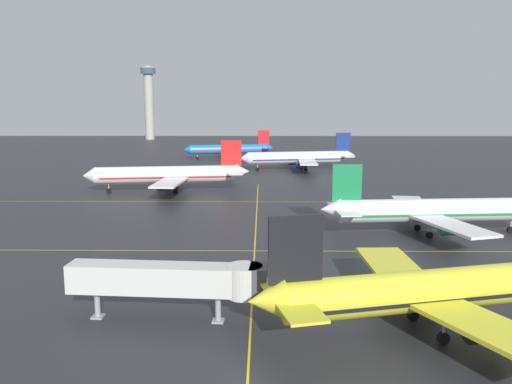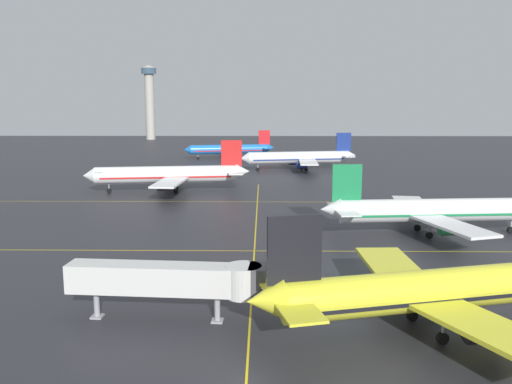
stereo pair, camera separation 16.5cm
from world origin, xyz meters
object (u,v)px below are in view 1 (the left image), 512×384
object	(u,v)px
airliner_far_right_stand	(230,149)
jet_bridge	(182,280)
airliner_second_row	(433,211)
airliner_third_row	(169,175)
airliner_far_left_stand	(299,158)
control_tower	(149,97)
airliner_front_gate	(444,289)

from	to	relation	value
airliner_far_right_stand	jet_bridge	distance (m)	147.86
airliner_second_row	airliner_third_row	world-z (taller)	airliner_third_row
airliner_far_left_stand	airliner_far_right_stand	size ratio (longest dim) A/B	1.09
airliner_third_row	control_tower	xyz separation A→B (m)	(-42.73, 181.91, 19.94)
airliner_front_gate	airliner_second_row	size ratio (longest dim) A/B	1.00
airliner_second_row	airliner_far_right_stand	distance (m)	120.40
airliner_third_row	control_tower	world-z (taller)	control_tower
jet_bridge	airliner_far_left_stand	bearing A→B (deg)	80.63
jet_bridge	airliner_second_row	bearing A→B (deg)	44.64
airliner_third_row	airliner_far_left_stand	world-z (taller)	airliner_third_row
airliner_second_row	control_tower	size ratio (longest dim) A/B	0.87
airliner_third_row	jet_bridge	distance (m)	74.98
airliner_far_left_stand	airliner_third_row	bearing A→B (deg)	-128.91
airliner_third_row	airliner_far_left_stand	bearing A→B (deg)	51.09
airliner_second_row	airliner_far_right_stand	world-z (taller)	airliner_second_row
airliner_front_gate	jet_bridge	xyz separation A→B (m)	(-23.83, 1.90, 0.17)
airliner_front_gate	airliner_far_right_stand	world-z (taller)	airliner_front_gate
airliner_front_gate	airliner_third_row	xyz separation A→B (m)	(-38.00, 75.53, 0.18)
control_tower	airliner_third_row	bearing A→B (deg)	-76.78
airliner_front_gate	airliner_far_left_stand	bearing A→B (deg)	92.41
airliner_front_gate	airliner_far_left_stand	xyz separation A→B (m)	(-4.91, 116.53, 0.01)
airliner_front_gate	airliner_far_left_stand	world-z (taller)	airliner_far_left_stand
jet_bridge	control_tower	distance (m)	262.56
airliner_third_row	airliner_far_right_stand	size ratio (longest dim) A/B	1.14
airliner_far_right_stand	jet_bridge	xyz separation A→B (m)	(4.50, -147.79, 0.48)
airliner_far_right_stand	airliner_front_gate	bearing A→B (deg)	-79.28
jet_bridge	airliner_front_gate	bearing A→B (deg)	-4.56
airliner_front_gate	control_tower	bearing A→B (deg)	107.41
airliner_far_left_stand	control_tower	bearing A→B (deg)	118.28
airliner_far_left_stand	jet_bridge	bearing A→B (deg)	-99.37
airliner_far_left_stand	jet_bridge	size ratio (longest dim) A/B	1.93
airliner_front_gate	jet_bridge	distance (m)	23.91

